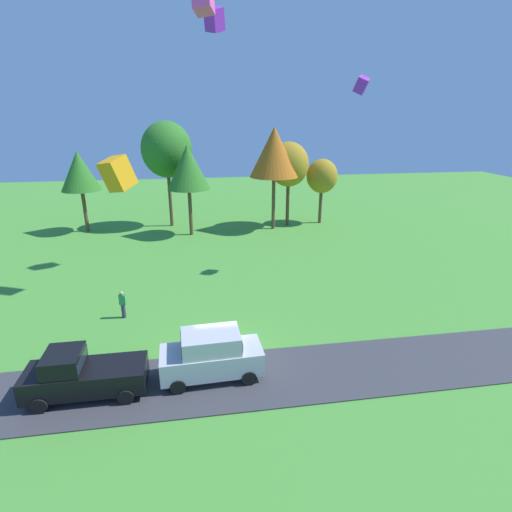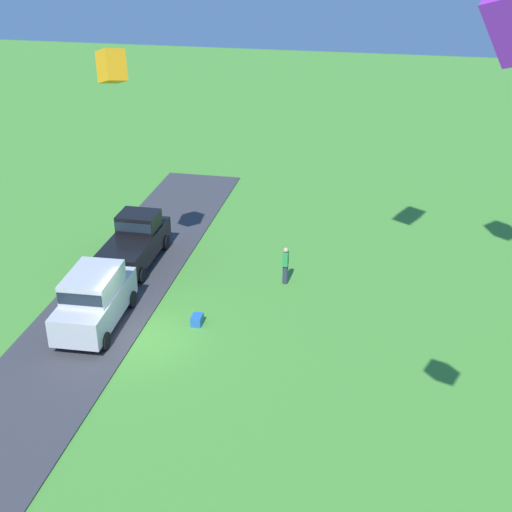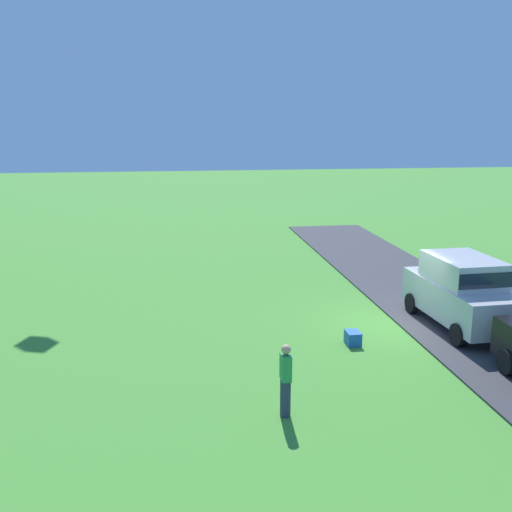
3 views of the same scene
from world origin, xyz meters
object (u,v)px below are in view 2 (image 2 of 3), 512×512
(kite_box_near_flag, at_px, (111,66))
(car_pickup_mid_row, at_px, (135,240))
(cooler_box, at_px, (197,320))
(person_beside_suv, at_px, (286,265))
(car_suv_by_flagpole, at_px, (94,297))

(kite_box_near_flag, bearing_deg, car_pickup_mid_row, -166.02)
(cooler_box, bearing_deg, kite_box_near_flag, -122.86)
(car_pickup_mid_row, xyz_separation_m, kite_box_near_flag, (2.34, 0.58, 8.31))
(person_beside_suv, bearing_deg, cooler_box, -35.12)
(car_pickup_mid_row, relative_size, car_suv_by_flagpole, 1.07)
(car_pickup_mid_row, relative_size, person_beside_suv, 2.93)
(car_pickup_mid_row, height_order, car_suv_by_flagpole, car_suv_by_flagpole)
(car_suv_by_flagpole, height_order, person_beside_suv, car_suv_by_flagpole)
(car_suv_by_flagpole, distance_m, kite_box_near_flag, 8.74)
(car_suv_by_flagpole, bearing_deg, kite_box_near_flag, 176.57)
(car_suv_by_flagpole, xyz_separation_m, cooler_box, (-0.89, 3.81, -1.10))
(car_pickup_mid_row, height_order, cooler_box, car_pickup_mid_row)
(car_pickup_mid_row, distance_m, kite_box_near_flag, 8.65)
(person_beside_suv, height_order, cooler_box, person_beside_suv)
(person_beside_suv, relative_size, cooler_box, 3.05)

